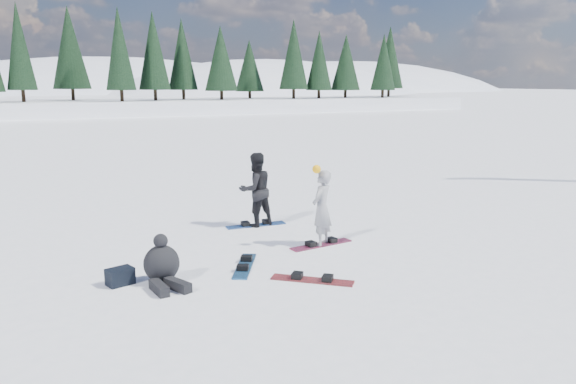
{
  "coord_description": "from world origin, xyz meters",
  "views": [
    {
      "loc": [
        -6.57,
        -9.48,
        3.54
      ],
      "look_at": [
        -1.37,
        1.72,
        1.1
      ],
      "focal_mm": 35.0,
      "sensor_mm": 36.0,
      "label": 1
    }
  ],
  "objects_px": {
    "snowboarder_man": "(256,190)",
    "snowboard_loose_b": "(312,280)",
    "gear_bag": "(120,276)",
    "snowboarder_woman": "(322,208)",
    "seated_rider": "(162,265)",
    "snowboard_loose_a": "(245,266)"
  },
  "relations": [
    {
      "from": "gear_bag",
      "to": "snowboard_loose_b",
      "type": "bearing_deg",
      "value": -21.85
    },
    {
      "from": "snowboarder_man",
      "to": "snowboard_loose_a",
      "type": "bearing_deg",
      "value": 54.49
    },
    {
      "from": "snowboarder_woman",
      "to": "snowboard_loose_a",
      "type": "bearing_deg",
      "value": -19.8
    },
    {
      "from": "snowboarder_man",
      "to": "snowboard_loose_b",
      "type": "relative_size",
      "value": 1.22
    },
    {
      "from": "snowboarder_man",
      "to": "snowboard_loose_b",
      "type": "bearing_deg",
      "value": 72.68
    },
    {
      "from": "snowboarder_woman",
      "to": "gear_bag",
      "type": "bearing_deg",
      "value": -29.21
    },
    {
      "from": "snowboarder_man",
      "to": "gear_bag",
      "type": "bearing_deg",
      "value": 27.5
    },
    {
      "from": "gear_bag",
      "to": "snowboard_loose_a",
      "type": "xyz_separation_m",
      "value": [
        2.34,
        -0.01,
        -0.14
      ]
    },
    {
      "from": "gear_bag",
      "to": "snowboard_loose_b",
      "type": "relative_size",
      "value": 0.3
    },
    {
      "from": "snowboarder_man",
      "to": "seated_rider",
      "type": "relative_size",
      "value": 1.62
    },
    {
      "from": "snowboard_loose_a",
      "to": "gear_bag",
      "type": "bearing_deg",
      "value": 117.85
    },
    {
      "from": "snowboarder_woman",
      "to": "seated_rider",
      "type": "relative_size",
      "value": 1.6
    },
    {
      "from": "gear_bag",
      "to": "snowboard_loose_a",
      "type": "relative_size",
      "value": 0.3
    },
    {
      "from": "snowboard_loose_a",
      "to": "snowboard_loose_b",
      "type": "xyz_separation_m",
      "value": [
        0.83,
        -1.26,
        0.0
      ]
    },
    {
      "from": "seated_rider",
      "to": "snowboarder_woman",
      "type": "bearing_deg",
      "value": -1.73
    },
    {
      "from": "snowboarder_man",
      "to": "snowboard_loose_b",
      "type": "distance_m",
      "value": 4.23
    },
    {
      "from": "snowboarder_man",
      "to": "snowboard_loose_a",
      "type": "height_order",
      "value": "snowboarder_man"
    },
    {
      "from": "seated_rider",
      "to": "gear_bag",
      "type": "height_order",
      "value": "seated_rider"
    },
    {
      "from": "gear_bag",
      "to": "snowboard_loose_b",
      "type": "height_order",
      "value": "gear_bag"
    },
    {
      "from": "seated_rider",
      "to": "gear_bag",
      "type": "relative_size",
      "value": 2.52
    },
    {
      "from": "snowboarder_woman",
      "to": "snowboard_loose_b",
      "type": "relative_size",
      "value": 1.21
    },
    {
      "from": "snowboarder_woman",
      "to": "snowboard_loose_b",
      "type": "distance_m",
      "value": 2.41
    }
  ]
}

